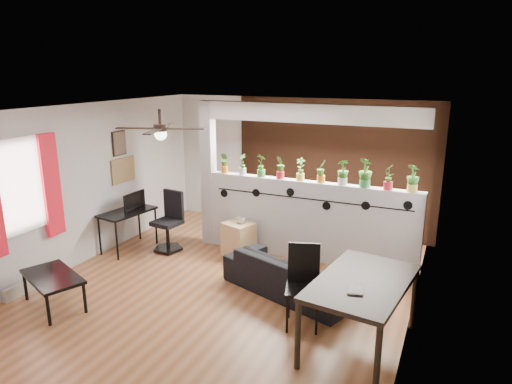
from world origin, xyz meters
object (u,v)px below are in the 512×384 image
object	(u,v)px
potted_plant_0	(225,162)
potted_plant_9	(413,177)
potted_plant_1	(243,164)
cube_shelf	(239,239)
office_chair	(170,225)
sofa	(289,275)
coffee_table	(53,279)
dining_table	(362,288)
cup	(241,220)
computer_desk	(127,215)
folding_chair	(303,278)
potted_plant_3	(280,167)
ceiling_fan	(160,130)
potted_plant_6	(343,171)
potted_plant_2	(261,164)
potted_plant_5	(321,170)
potted_plant_4	(300,168)
potted_plant_8	(389,176)
potted_plant_7	(365,172)

from	to	relation	value
potted_plant_0	potted_plant_9	world-z (taller)	potted_plant_9
potted_plant_1	cube_shelf	distance (m)	1.30
office_chair	sofa	bearing A→B (deg)	-14.87
coffee_table	dining_table	bearing A→B (deg)	10.68
cup	computer_desk	world-z (taller)	computer_desk
computer_desk	coffee_table	xyz separation A→B (m)	(0.41, -2.06, -0.24)
folding_chair	potted_plant_9	bearing A→B (deg)	62.59
potted_plant_3	office_chair	distance (m)	2.23
cube_shelf	potted_plant_9	bearing A→B (deg)	24.92
sofa	cup	world-z (taller)	cup
cube_shelf	ceiling_fan	bearing A→B (deg)	-89.31
potted_plant_1	potted_plant_6	xyz separation A→B (m)	(1.76, -0.00, 0.02)
potted_plant_2	potted_plant_0	bearing A→B (deg)	-180.00
potted_plant_5	dining_table	size ratio (longest dim) A/B	0.23
ceiling_fan	coffee_table	bearing A→B (deg)	-131.68
ceiling_fan	potted_plant_4	size ratio (longest dim) A/B	3.13
potted_plant_3	coffee_table	bearing A→B (deg)	-125.44
computer_desk	folding_chair	xyz separation A→B (m)	(3.61, -1.07, -0.03)
potted_plant_2	computer_desk	size ratio (longest dim) A/B	0.37
coffee_table	ceiling_fan	bearing A→B (deg)	48.32
potted_plant_0	sofa	size ratio (longest dim) A/B	0.19
potted_plant_9	office_chair	bearing A→B (deg)	-171.04
potted_plant_0	computer_desk	world-z (taller)	potted_plant_0
cube_shelf	office_chair	size ratio (longest dim) A/B	0.56
office_chair	coffee_table	world-z (taller)	office_chair
potted_plant_0	potted_plant_4	bearing A→B (deg)	0.00
potted_plant_3	potted_plant_6	world-z (taller)	potted_plant_6
cup	computer_desk	distance (m)	2.03
potted_plant_4	sofa	size ratio (longest dim) A/B	0.20
potted_plant_0	potted_plant_8	xyz separation A→B (m)	(2.81, 0.00, 0.02)
potted_plant_9	sofa	xyz separation A→B (m)	(-1.45, -1.29, -1.30)
potted_plant_6	computer_desk	world-z (taller)	potted_plant_6
potted_plant_5	potted_plant_9	size ratio (longest dim) A/B	0.90
potted_plant_2	potted_plant_8	world-z (taller)	potted_plant_8
potted_plant_1	cup	xyz separation A→B (m)	(0.13, -0.34, -0.91)
office_chair	folding_chair	xyz separation A→B (m)	(2.93, -1.35, 0.15)
cup	folding_chair	world-z (taller)	folding_chair
potted_plant_8	potted_plant_2	bearing A→B (deg)	-180.00
potted_plant_4	office_chair	bearing A→B (deg)	-164.15
ceiling_fan	potted_plant_6	distance (m)	2.88
potted_plant_4	potted_plant_8	world-z (taller)	potted_plant_8
ceiling_fan	potted_plant_2	size ratio (longest dim) A/B	3.02
computer_desk	coffee_table	distance (m)	2.11
potted_plant_6	coffee_table	world-z (taller)	potted_plant_6
potted_plant_5	computer_desk	distance (m)	3.47
potted_plant_6	potted_plant_9	bearing A→B (deg)	0.00
potted_plant_8	potted_plant_7	bearing A→B (deg)	-180.00
potted_plant_7	potted_plant_2	bearing A→B (deg)	180.00
potted_plant_2	potted_plant_3	bearing A→B (deg)	0.00
potted_plant_4	cup	distance (m)	1.35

